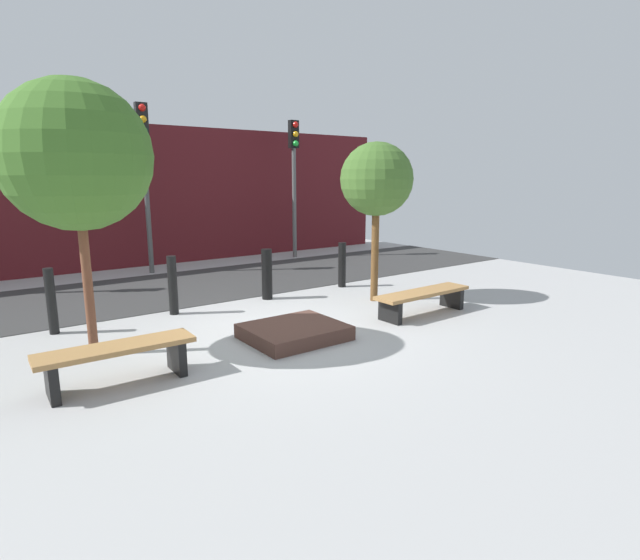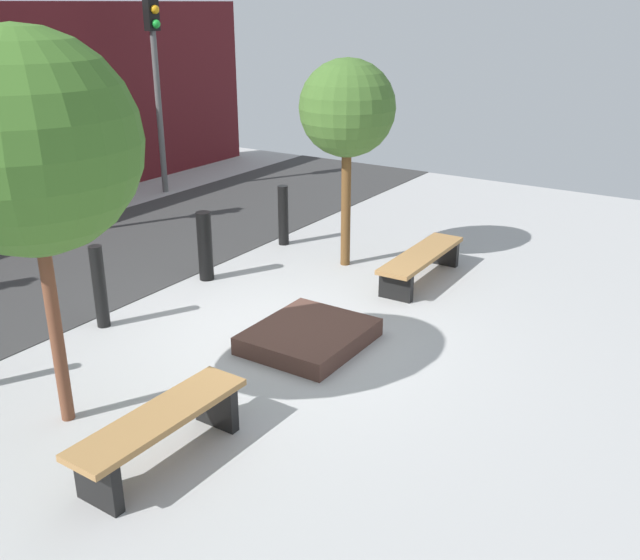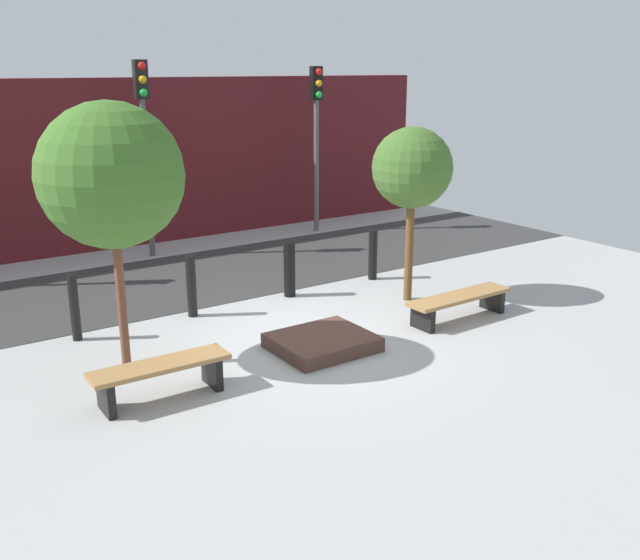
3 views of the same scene
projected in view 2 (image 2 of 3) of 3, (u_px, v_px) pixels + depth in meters
name	position (u px, v px, depth m)	size (l,w,h in m)	color
ground_plane	(280.00, 336.00, 8.49)	(18.00, 18.00, 0.00)	#A6A6A6
road_strip	(60.00, 271.00, 10.53)	(18.00, 3.57, 0.01)	#343434
bench_left	(161.00, 427.00, 6.05)	(1.74, 0.49, 0.48)	black
bench_right	(421.00, 260.00, 10.07)	(1.97, 0.50, 0.42)	black
planter_bed	(309.00, 336.00, 8.24)	(1.39, 1.19, 0.21)	#4E332A
tree_behind_left_bench	(28.00, 144.00, 5.86)	(1.89, 1.89, 3.57)	brown
tree_behind_right_bench	(347.00, 109.00, 9.98)	(1.37, 1.37, 3.01)	brown
bollard_left	(99.00, 287.00, 8.57)	(0.16, 0.16, 1.03)	black
bollard_center	(205.00, 246.00, 10.06)	(0.21, 0.21, 1.00)	black
bollard_right	(283.00, 215.00, 11.54)	(0.17, 0.17, 0.98)	black
traffic_light_mid_east	(155.00, 56.00, 13.97)	(0.28, 0.27, 3.97)	#575757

